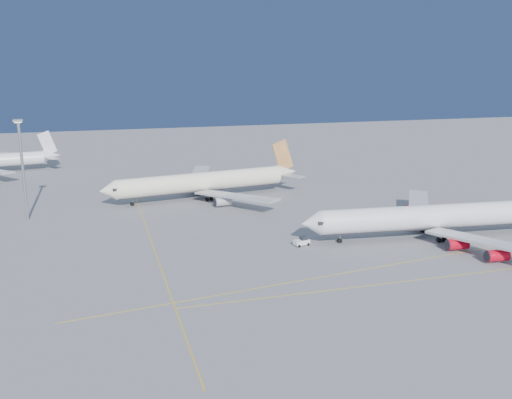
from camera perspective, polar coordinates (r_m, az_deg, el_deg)
name	(u,v)px	position (r m, az deg, el deg)	size (l,w,h in m)	color
ground	(353,259)	(123.48, 9.72, -5.93)	(500.00, 500.00, 0.00)	slate
taxiway_lines	(278,256)	(123.70, 2.26, -5.69)	(118.86, 140.00, 0.02)	gold
airliner_virgin	(436,217)	(142.04, 17.58, -1.68)	(66.26, 59.29, 16.34)	white
airliner_etihad	(205,182)	(174.53, -5.08, 1.78)	(63.46, 58.03, 16.60)	#EEE6CA
pushback_tug	(302,241)	(130.82, 4.62, -4.20)	(3.88, 2.87, 2.00)	white
light_mast	(22,162)	(159.56, -22.35, 3.53)	(2.29, 2.29, 26.52)	gray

